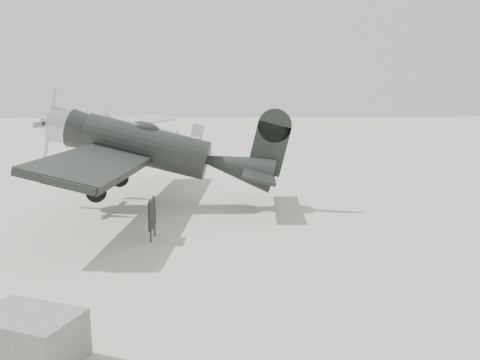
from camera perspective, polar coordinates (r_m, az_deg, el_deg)
The scene contains 5 objects.
ground at distance 17.16m, azimuth -2.11°, elevation -5.03°, with size 160.00×160.00×0.00m, color #AEAA9A.
lowwing_monoplane at distance 19.32m, azimuth -9.93°, elevation 3.64°, with size 9.85×13.79×4.43m.
highwing_monoplane at distance 38.00m, azimuth -11.10°, elevation 6.37°, with size 8.28×11.56×3.27m.
equipment_block at distance 9.22m, azimuth -24.32°, elevation -17.10°, with size 1.74×1.09×0.87m, color #605D59.
sign_board at distance 15.12m, azimuth -10.68°, elevation -4.16°, with size 0.14×0.94×1.35m.
Camera 1 is at (-0.54, -16.54, 4.54)m, focal length 35.00 mm.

